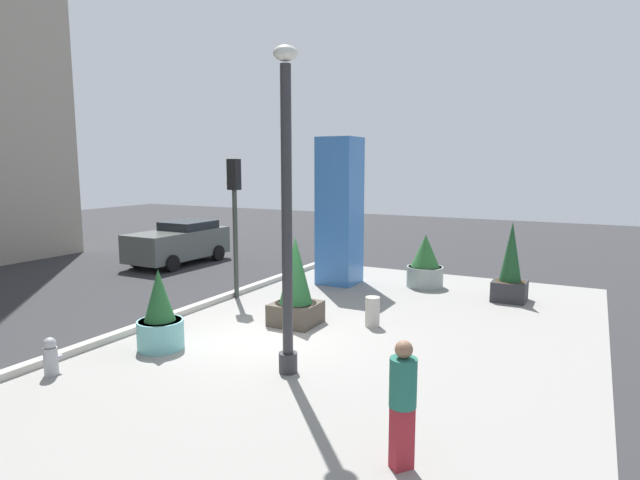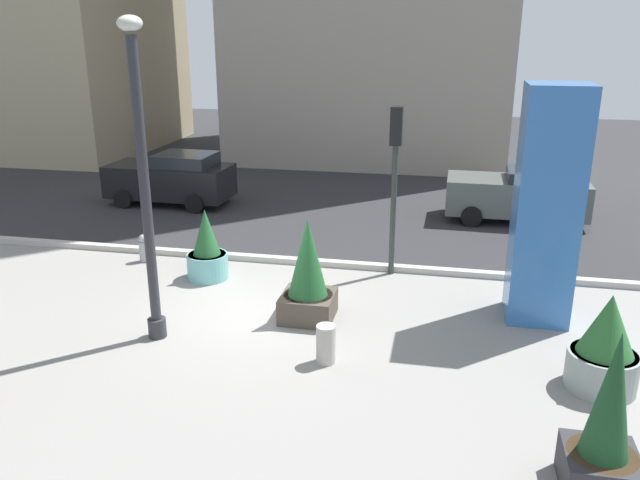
% 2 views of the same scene
% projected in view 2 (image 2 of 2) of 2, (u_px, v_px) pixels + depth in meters
% --- Properties ---
extents(ground_plane, '(60.00, 60.00, 0.00)m').
position_uv_depth(ground_plane, '(298.00, 252.00, 17.46)').
color(ground_plane, '#2D2D30').
extents(plaza_pavement, '(18.00, 10.00, 0.02)m').
position_uv_depth(plaza_pavement, '(223.00, 358.00, 11.88)').
color(plaza_pavement, gray).
rests_on(plaza_pavement, ground_plane).
extents(curb_strip, '(18.00, 0.24, 0.16)m').
position_uv_depth(curb_strip, '(290.00, 261.00, 16.61)').
color(curb_strip, '#B7B2A8').
rests_on(curb_strip, ground_plane).
extents(lamp_post, '(0.44, 0.44, 6.09)m').
position_uv_depth(lamp_post, '(145.00, 193.00, 11.75)').
color(lamp_post, '#2D2D33').
rests_on(lamp_post, ground_plane).
extents(art_pillar_blue, '(1.24, 1.24, 4.88)m').
position_uv_depth(art_pillar_blue, '(547.00, 207.00, 12.81)').
color(art_pillar_blue, '#3870BC').
rests_on(art_pillar_blue, ground_plane).
extents(potted_plant_near_right, '(1.10, 1.10, 2.22)m').
position_uv_depth(potted_plant_near_right, '(308.00, 276.00, 13.20)').
color(potted_plant_near_right, '#4C4238').
rests_on(potted_plant_near_right, ground_plane).
extents(potted_plant_by_pillar, '(1.00, 1.00, 1.77)m').
position_uv_depth(potted_plant_by_pillar, '(207.00, 251.00, 15.43)').
color(potted_plant_by_pillar, '#6BB2B2').
rests_on(potted_plant_by_pillar, ground_plane).
extents(potted_plant_near_left, '(1.18, 1.18, 1.74)m').
position_uv_depth(potted_plant_near_left, '(605.00, 348.00, 10.65)').
color(potted_plant_near_left, gray).
rests_on(potted_plant_near_left, ground_plane).
extents(potted_plant_curbside, '(0.95, 0.95, 2.36)m').
position_uv_depth(potted_plant_curbside, '(606.00, 431.00, 8.17)').
color(potted_plant_curbside, '#2D2D33').
rests_on(potted_plant_curbside, ground_plane).
extents(fire_hydrant, '(0.36, 0.26, 0.75)m').
position_uv_depth(fire_hydrant, '(144.00, 248.00, 16.65)').
color(fire_hydrant, '#99999E').
rests_on(fire_hydrant, ground_plane).
extents(concrete_bollard, '(0.36, 0.36, 0.75)m').
position_uv_depth(concrete_bollard, '(326.00, 344.00, 11.61)').
color(concrete_bollard, '#B2ADA3').
rests_on(concrete_bollard, ground_plane).
extents(traffic_light_corner, '(0.28, 0.42, 4.15)m').
position_uv_depth(traffic_light_corner, '(395.00, 164.00, 15.06)').
color(traffic_light_corner, '#333833').
rests_on(traffic_light_corner, ground_plane).
extents(car_curb_west, '(4.32, 2.22, 1.79)m').
position_uv_depth(car_curb_west, '(172.00, 178.00, 22.01)').
color(car_curb_west, black).
rests_on(car_curb_west, ground_plane).
extents(car_passing_lane, '(4.34, 2.13, 1.68)m').
position_uv_depth(car_passing_lane, '(518.00, 194.00, 20.05)').
color(car_passing_lane, '#565B56').
rests_on(car_passing_lane, ground_plane).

